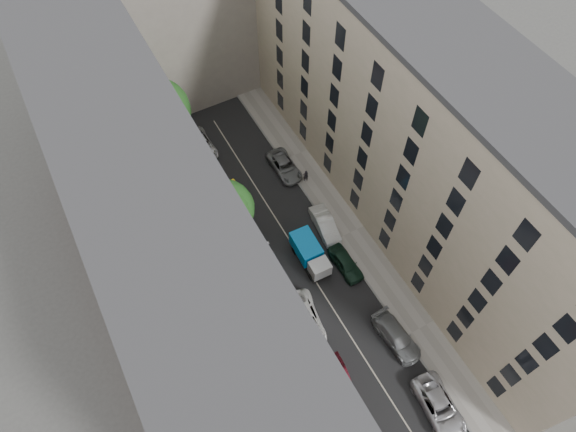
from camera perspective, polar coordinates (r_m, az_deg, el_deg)
ground at (r=47.99m, az=1.37°, el=-4.59°), size 120.00×120.00×0.00m
road_surface at (r=47.98m, az=1.37°, el=-4.59°), size 8.00×44.00×0.02m
sidewalk_left at (r=46.84m, az=-4.55°, el=-7.35°), size 3.00×44.00×0.15m
sidewalk_right at (r=49.59m, az=6.93°, el=-1.86°), size 3.00×44.00×0.15m
building_left at (r=37.65m, az=-13.11°, el=-4.14°), size 8.00×44.00×20.00m
building_right at (r=44.15m, az=14.31°, el=7.88°), size 8.00×44.00×20.00m
building_endcap at (r=59.33m, az=-12.80°, el=21.39°), size 18.00×12.00×18.00m
tarp_truck at (r=46.81m, az=2.44°, el=-4.18°), size 2.06×4.85×2.21m
car_left_1 at (r=43.21m, az=5.76°, el=-17.44°), size 1.88×4.13×1.31m
car_left_2 at (r=44.55m, az=1.91°, el=-11.39°), size 3.39×5.76×1.50m
car_left_3 at (r=46.54m, az=-1.96°, el=-6.00°), size 2.46×5.23×1.48m
car_left_4 at (r=48.27m, az=-3.68°, el=-2.58°), size 1.92×4.06×1.34m
car_left_5 at (r=51.16m, az=-6.31°, el=2.30°), size 2.31×4.77×1.51m
car_left_6 at (r=55.83m, az=-9.62°, el=7.82°), size 2.44×5.09×1.40m
car_right_0 at (r=43.96m, az=16.46°, el=-19.64°), size 3.01×5.57×1.49m
car_right_1 at (r=44.92m, az=11.97°, el=-12.99°), size 2.40×5.14×1.45m
car_right_2 at (r=47.15m, az=6.43°, el=-5.23°), size 1.77×4.22×1.43m
car_right_3 at (r=49.05m, az=4.14°, el=-0.96°), size 2.08×4.68×1.49m
car_right_4 at (r=53.20m, az=-0.41°, el=5.55°), size 2.26×4.83×1.34m
tree_near at (r=37.72m, az=2.24°, el=-18.09°), size 5.09×4.79×8.25m
tree_mid at (r=45.20m, az=-6.90°, el=0.63°), size 5.55×5.31×7.49m
tree_far at (r=52.74m, az=-14.00°, el=11.20°), size 6.34×6.22×8.90m
lamp_post at (r=41.80m, az=-1.29°, el=-7.65°), size 0.36×0.36×6.96m
pedestrian at (r=52.17m, az=1.99°, el=4.51°), size 0.61×0.46×1.51m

